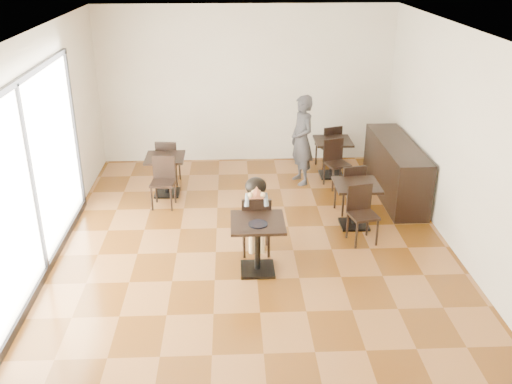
{
  "coord_description": "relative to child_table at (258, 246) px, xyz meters",
  "views": [
    {
      "loc": [
        -0.32,
        -7.51,
        4.27
      ],
      "look_at": [
        0.02,
        -0.06,
        1.0
      ],
      "focal_mm": 40.0,
      "sensor_mm": 36.0,
      "label": 1
    }
  ],
  "objects": [
    {
      "name": "chair_mid_b",
      "position": [
        1.65,
        0.78,
        0.06
      ],
      "size": [
        0.48,
        0.48,
        0.89
      ],
      "primitive_type": null,
      "rotation": [
        0.0,
        0.0,
        0.22
      ],
      "color": "black",
      "rests_on": "floor"
    },
    {
      "name": "ceiling",
      "position": [
        -0.02,
        0.56,
        2.81
      ],
      "size": [
        6.0,
        8.0,
        0.01
      ],
      "primitive_type": "cube",
      "color": "white",
      "rests_on": "floor"
    },
    {
      "name": "chair_left_a",
      "position": [
        -1.54,
        3.32,
        0.05
      ],
      "size": [
        0.44,
        0.44,
        0.88
      ],
      "primitive_type": null,
      "rotation": [
        0.0,
        0.0,
        3.04
      ],
      "color": "black",
      "rests_on": "floor"
    },
    {
      "name": "floor",
      "position": [
        -0.02,
        0.56,
        -0.39
      ],
      "size": [
        6.0,
        8.0,
        0.01
      ],
      "primitive_type": "cube",
      "color": "brown",
      "rests_on": "ground"
    },
    {
      "name": "pizza_slice",
      "position": [
        0.0,
        0.36,
        0.63
      ],
      "size": [
        0.28,
        0.21,
        0.06
      ],
      "primitive_type": null,
      "color": "tan",
      "rests_on": "child"
    },
    {
      "name": "child_chair",
      "position": [
        0.0,
        0.55,
        0.08
      ],
      "size": [
        0.42,
        0.42,
        0.94
      ],
      "primitive_type": null,
      "rotation": [
        0.0,
        0.0,
        3.14
      ],
      "color": "black",
      "rests_on": "floor"
    },
    {
      "name": "cafe_table_mid",
      "position": [
        1.65,
        1.33,
        -0.02
      ],
      "size": [
        0.84,
        0.84,
        0.74
      ],
      "primitive_type": null,
      "rotation": [
        0.0,
        0.0,
        0.22
      ],
      "color": "black",
      "rests_on": "floor"
    },
    {
      "name": "cafe_table_back",
      "position": [
        1.64,
        3.52,
        -0.02
      ],
      "size": [
        0.9,
        0.9,
        0.75
      ],
      "primitive_type": null,
      "rotation": [
        0.0,
        0.0,
        0.33
      ],
      "color": "black",
      "rests_on": "floor"
    },
    {
      "name": "service_counter",
      "position": [
        2.63,
        2.56,
        0.11
      ],
      "size": [
        0.6,
        2.4,
        1.0
      ],
      "primitive_type": "cube",
      "color": "black",
      "rests_on": "floor"
    },
    {
      "name": "cafe_table_left",
      "position": [
        -1.54,
        2.77,
        -0.02
      ],
      "size": [
        0.76,
        0.76,
        0.73
      ],
      "primitive_type": null,
      "rotation": [
        0.0,
        0.0,
        -0.1
      ],
      "color": "black",
      "rests_on": "floor"
    },
    {
      "name": "child_table",
      "position": [
        0.0,
        0.0,
        0.0
      ],
      "size": [
        0.74,
        0.74,
        0.78
      ],
      "primitive_type": null,
      "color": "black",
      "rests_on": "floor"
    },
    {
      "name": "plate",
      "position": [
        0.0,
        -0.1,
        0.4
      ],
      "size": [
        0.26,
        0.26,
        0.02
      ],
      "primitive_type": "cylinder",
      "color": "black",
      "rests_on": "child_table"
    },
    {
      "name": "chair_back_a",
      "position": [
        1.64,
        4.06,
        0.06
      ],
      "size": [
        0.51,
        0.51,
        0.9
      ],
      "primitive_type": null,
      "rotation": [
        0.0,
        0.0,
        3.48
      ],
      "color": "black",
      "rests_on": "floor"
    },
    {
      "name": "storefront_window",
      "position": [
        -2.99,
        0.06,
        1.01
      ],
      "size": [
        0.04,
        4.5,
        2.6
      ],
      "primitive_type": "cube",
      "color": "white",
      "rests_on": "floor"
    },
    {
      "name": "wall_right",
      "position": [
        2.98,
        0.56,
        1.21
      ],
      "size": [
        0.01,
        8.0,
        3.2
      ],
      "primitive_type": "cube",
      "color": "silver",
      "rests_on": "floor"
    },
    {
      "name": "chair_left_b",
      "position": [
        -1.54,
        2.22,
        0.05
      ],
      "size": [
        0.44,
        0.44,
        0.88
      ],
      "primitive_type": null,
      "rotation": [
        0.0,
        0.0,
        -0.1
      ],
      "color": "black",
      "rests_on": "floor"
    },
    {
      "name": "wall_front",
      "position": [
        -0.02,
        -3.44,
        1.21
      ],
      "size": [
        6.0,
        0.01,
        3.2
      ],
      "primitive_type": "cube",
      "color": "silver",
      "rests_on": "floor"
    },
    {
      "name": "wall_back",
      "position": [
        -0.02,
        4.56,
        1.21
      ],
      "size": [
        6.0,
        0.01,
        3.2
      ],
      "primitive_type": "cube",
      "color": "silver",
      "rests_on": "floor"
    },
    {
      "name": "wall_left",
      "position": [
        -3.02,
        0.56,
        1.21
      ],
      "size": [
        0.01,
        8.0,
        3.2
      ],
      "primitive_type": "cube",
      "color": "silver",
      "rests_on": "floor"
    },
    {
      "name": "child",
      "position": [
        0.0,
        0.55,
        0.2
      ],
      "size": [
        0.42,
        0.59,
        1.18
      ],
      "primitive_type": null,
      "color": "gray",
      "rests_on": "child_chair"
    },
    {
      "name": "adult_patron",
      "position": [
        0.99,
        3.22,
        0.47
      ],
      "size": [
        0.59,
        0.72,
        1.71
      ],
      "primitive_type": "imported",
      "rotation": [
        0.0,
        0.0,
        -1.24
      ],
      "color": "#38373C",
      "rests_on": "floor"
    },
    {
      "name": "chair_mid_a",
      "position": [
        1.65,
        1.88,
        0.06
      ],
      "size": [
        0.48,
        0.48,
        0.89
      ],
      "primitive_type": null,
      "rotation": [
        0.0,
        0.0,
        3.36
      ],
      "color": "black",
      "rests_on": "floor"
    },
    {
      "name": "chair_back_b",
      "position": [
        1.64,
        2.97,
        0.06
      ],
      "size": [
        0.51,
        0.51,
        0.9
      ],
      "primitive_type": null,
      "rotation": [
        0.0,
        0.0,
        0.33
      ],
      "color": "black",
      "rests_on": "floor"
    }
  ]
}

